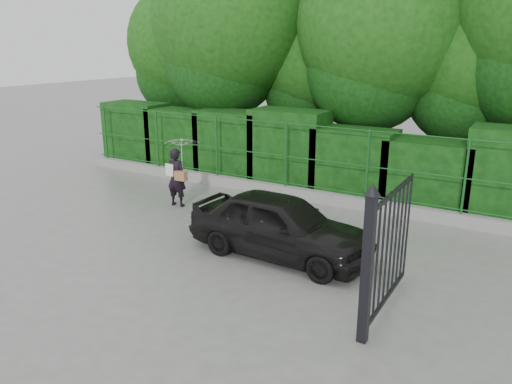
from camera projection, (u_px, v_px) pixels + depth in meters
The scene contains 8 objects.
ground at pixel (169, 248), 10.42m from camera, with size 80.00×80.00×0.00m, color gray.
kerb at pixel (273, 189), 14.08m from camera, with size 14.00×0.25×0.30m, color #9E9E99.
fence at pixel (280, 154), 13.67m from camera, with size 14.13×0.06×1.80m.
hedge at pixel (287, 152), 14.68m from camera, with size 14.20×1.20×2.28m.
trees at pixel (359, 25), 14.91m from camera, with size 17.10×6.15×8.08m.
gate at pixel (378, 253), 7.24m from camera, with size 0.22×2.33×2.36m.
woman at pixel (180, 161), 12.80m from camera, with size 0.96×0.97×1.82m.
car at pixel (280, 225), 9.91m from camera, with size 1.52×3.78×1.29m, color black.
Camera 1 is at (6.47, -7.37, 4.12)m, focal length 35.00 mm.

